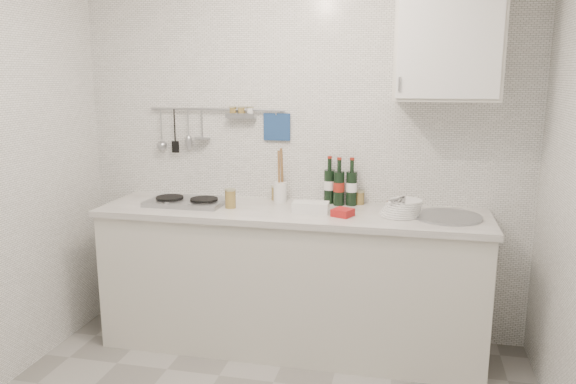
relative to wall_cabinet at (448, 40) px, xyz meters
The scene contains 14 objects.
back_wall 1.15m from the wall_cabinet, 168.67° to the left, with size 3.00×0.02×2.50m, color silver.
counter 1.76m from the wall_cabinet, behind, with size 2.44×0.64×0.96m.
wall_rail 1.59m from the wall_cabinet, behind, with size 0.98×0.09×0.34m.
wall_cabinet is the anchor object (origin of this frame).
plate_stack_hob 1.91m from the wall_cabinet, behind, with size 0.25×0.25×0.02m.
plate_stack_sink 1.01m from the wall_cabinet, 150.62° to the right, with size 0.26×0.24×0.10m.
wine_bottles 1.08m from the wall_cabinet, behind, with size 0.22×0.12×0.31m.
butter_dish 1.27m from the wall_cabinet, 167.49° to the right, with size 0.22×0.11×0.07m, color white.
strawberry_punnet 1.17m from the wall_cabinet, 158.86° to the right, with size 0.11×0.11×0.05m, color red.
utensil_crock 1.39m from the wall_cabinet, behind, with size 0.09×0.09×0.36m.
jar_a 1.45m from the wall_cabinet, behind, with size 0.06×0.06×0.10m.
jar_b 1.11m from the wall_cabinet, 166.13° to the left, with size 0.07×0.07×0.09m.
jar_c 1.04m from the wall_cabinet, behind, with size 0.06×0.06×0.06m.
jar_d 1.62m from the wall_cabinet, behind, with size 0.07×0.07×0.12m.
Camera 1 is at (0.73, -2.25, 1.76)m, focal length 35.00 mm.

